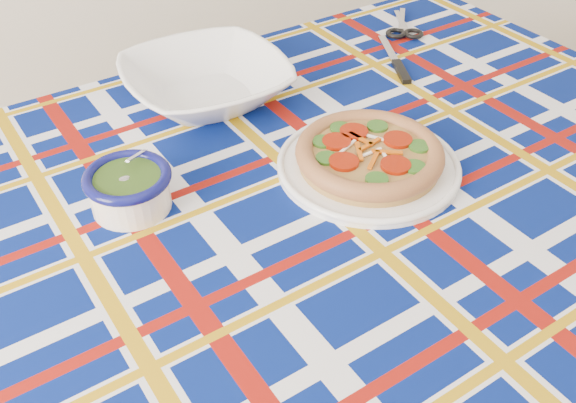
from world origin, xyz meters
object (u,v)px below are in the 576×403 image
main_focaccia_plate (369,154)px  serving_bowl (206,82)px  pesto_bowl (129,186)px  dining_table (267,250)px

main_focaccia_plate → serving_bowl: size_ratio=1.01×
serving_bowl → main_focaccia_plate: bearing=-67.2°
main_focaccia_plate → pesto_bowl: (-0.39, 0.10, 0.01)m
dining_table → serving_bowl: (0.06, 0.37, 0.13)m
main_focaccia_plate → pesto_bowl: 0.41m
main_focaccia_plate → serving_bowl: serving_bowl is taller
dining_table → pesto_bowl: (-0.19, 0.12, 0.13)m
dining_table → pesto_bowl: 0.25m
dining_table → main_focaccia_plate: bearing=-0.5°
serving_bowl → pesto_bowl: bearing=-133.4°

